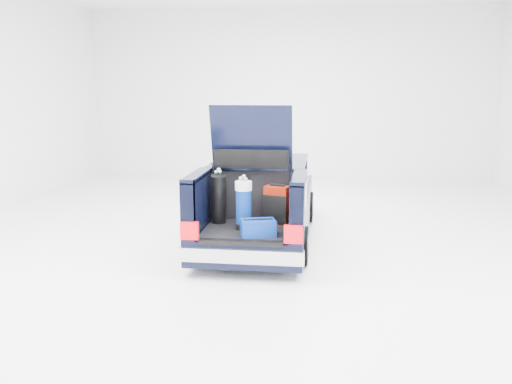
# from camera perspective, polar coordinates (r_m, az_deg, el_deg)

# --- Properties ---
(ground) EXTENTS (14.00, 14.00, 0.00)m
(ground) POSITION_cam_1_polar(r_m,az_deg,el_deg) (9.88, 0.38, -5.01)
(ground) COLOR white
(ground) RESTS_ON ground
(car) EXTENTS (1.87, 4.65, 2.47)m
(car) POSITION_cam_1_polar(r_m,az_deg,el_deg) (9.82, 0.46, -1.06)
(car) COLOR black
(car) RESTS_ON ground
(red_suitcase) EXTENTS (0.43, 0.34, 0.63)m
(red_suitcase) POSITION_cam_1_polar(r_m,az_deg,el_deg) (8.57, 2.23, -1.36)
(red_suitcase) COLOR #701203
(red_suitcase) RESTS_ON car
(black_golf_bag) EXTENTS (0.34, 0.39, 0.88)m
(black_golf_bag) POSITION_cam_1_polar(r_m,az_deg,el_deg) (8.55, -3.95, -0.72)
(black_golf_bag) COLOR black
(black_golf_bag) RESTS_ON car
(blue_golf_bag) EXTENTS (0.30, 0.30, 0.84)m
(blue_golf_bag) POSITION_cam_1_polar(r_m,az_deg,el_deg) (8.17, -1.31, -1.36)
(blue_golf_bag) COLOR black
(blue_golf_bag) RESTS_ON car
(blue_duffel) EXTENTS (0.56, 0.45, 0.26)m
(blue_duffel) POSITION_cam_1_polar(r_m,az_deg,el_deg) (7.89, 0.22, -3.77)
(blue_duffel) COLOR navy
(blue_duffel) RESTS_ON car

